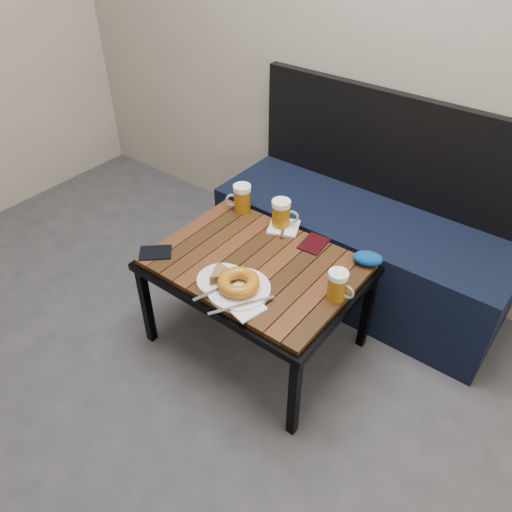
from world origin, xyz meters
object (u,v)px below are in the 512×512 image
Objects in this scene: bench at (361,243)px; plate_pie at (221,277)px; cafe_table at (256,270)px; beer_mug_centre at (282,214)px; passport_burgundy at (314,244)px; beer_mug_left at (242,198)px; plate_bagel at (238,285)px; passport_navy at (155,253)px; beer_mug_right at (338,285)px; knit_pouch at (368,258)px.

plate_pie is (-0.20, -0.79, 0.22)m from bench.
beer_mug_centre reaches higher than cafe_table.
beer_mug_centre is 0.20m from passport_burgundy.
plate_pie is at bearing -115.41° from passport_burgundy.
beer_mug_left is 0.43× the size of plate_bagel.
plate_pie is 1.47× the size of passport_navy.
passport_burgundy is at bearing 140.14° from beer_mug_left.
beer_mug_right is at bearing -59.85° from beer_mug_centre.
passport_navy is at bearing -174.13° from plate_pie.
bench reaches higher than beer_mug_left.
beer_mug_centre is 0.44m from plate_pie.
plate_pie is 1.59× the size of knit_pouch.
cafe_table is 6.41× the size of beer_mug_centre.
plate_bagel is (-0.12, -0.79, 0.23)m from bench.
knit_pouch is (0.72, 0.47, 0.02)m from passport_navy.
beer_mug_centre is (0.22, 0.00, 0.00)m from beer_mug_left.
knit_pouch is at bearing 143.14° from beer_mug_left.
beer_mug_right is at bearing 32.00° from plate_bagel.
bench is 11.82× the size of beer_mug_right.
passport_burgundy is at bearing 136.71° from beer_mug_right.
beer_mug_centre is 0.44× the size of plate_bagel.
beer_mug_centre reaches higher than plate_bagel.
beer_mug_centre reaches higher than plate_pie.
beer_mug_centre is at bearing 105.43° from passport_navy.
beer_mug_centre is 0.69× the size of plate_pie.
passport_burgundy is at bearing 69.60° from plate_pie.
beer_mug_right is (0.19, -0.60, 0.26)m from bench.
plate_pie is at bearing -115.68° from beer_mug_centre.
beer_mug_centre is at bearing 167.85° from passport_burgundy.
beer_mug_left reaches higher than plate_pie.
cafe_table is 0.19m from plate_pie.
passport_navy is at bearing -152.05° from beer_mug_centre.
beer_mug_centre reaches higher than passport_burgundy.
knit_pouch is (0.64, 0.00, -0.04)m from beer_mug_left.
beer_mug_centre reaches higher than passport_navy.
passport_navy is at bearing -163.07° from beer_mug_right.
beer_mug_right is (0.36, 0.01, 0.10)m from cafe_table.
beer_mug_centre is 0.49m from beer_mug_right.
plate_bagel is at bearing 52.15° from passport_navy.
passport_navy reaches higher than cafe_table.
beer_mug_centre is at bearing 104.80° from plate_bagel.
beer_mug_right is 0.98× the size of knit_pouch.
bench reaches higher than passport_burgundy.
beer_mug_centre is 1.00× the size of passport_burgundy.
beer_mug_centre reaches higher than knit_pouch.
beer_mug_left is 0.99× the size of passport_navy.
beer_mug_left is at bearing 172.13° from passport_burgundy.
plate_pie is 1.46× the size of passport_burgundy.
cafe_table is at bearing -106.41° from beer_mug_centre.
bench is 1.00m from passport_navy.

